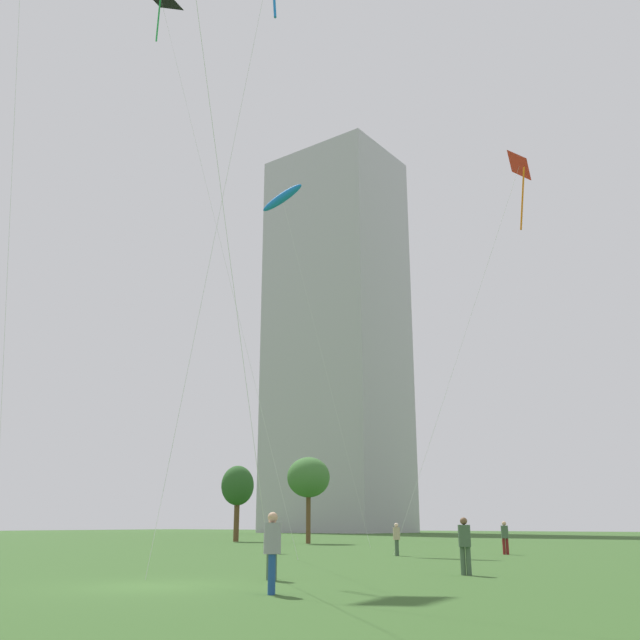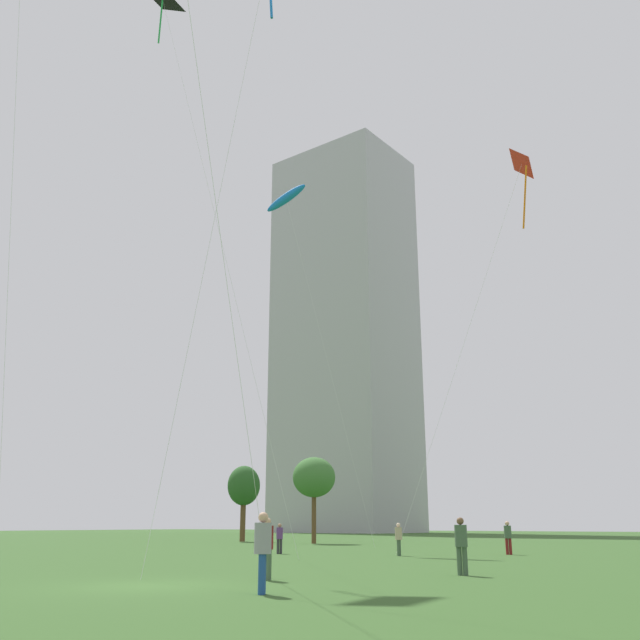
# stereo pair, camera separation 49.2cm
# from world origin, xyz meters

# --- Properties ---
(ground) EXTENTS (280.00, 280.00, 0.00)m
(ground) POSITION_xyz_m (0.00, 0.00, 0.00)
(ground) COLOR #335623
(person_standing_1) EXTENTS (0.38, 0.38, 1.73)m
(person_standing_1) POSITION_xyz_m (5.07, 8.14, 1.00)
(person_standing_1) COLOR #3F593F
(person_standing_1) RESTS_ON ground
(person_standing_2) EXTENTS (0.34, 0.34, 1.55)m
(person_standing_2) POSITION_xyz_m (-9.53, 17.59, 0.89)
(person_standing_2) COLOR #2D2D33
(person_standing_2) RESTS_ON ground
(person_standing_3) EXTENTS (0.35, 0.35, 1.58)m
(person_standing_3) POSITION_xyz_m (-3.14, 19.08, 0.91)
(person_standing_3) COLOR #3F593F
(person_standing_3) RESTS_ON ground
(person_standing_4) EXTENTS (0.40, 0.40, 1.80)m
(person_standing_4) POSITION_xyz_m (3.81, -0.10, 1.04)
(person_standing_4) COLOR #1E478C
(person_standing_4) RESTS_ON ground
(person_standing_5) EXTENTS (0.37, 0.37, 1.66)m
(person_standing_5) POSITION_xyz_m (0.82, 23.59, 0.96)
(person_standing_5) COLOR maroon
(person_standing_5) RESTS_ON ground
(person_standing_6) EXTENTS (0.38, 0.38, 1.71)m
(person_standing_6) POSITION_xyz_m (1.25, 3.20, 0.99)
(person_standing_6) COLOR #3F593F
(person_standing_6) RESTS_ON ground
(kite_flying_1) EXTENTS (8.05, 3.85, 21.96)m
(kite_flying_1) POSITION_xyz_m (3.46, 22.82, 20.71)
(kite_flying_1) COLOR silver
(kite_flying_1) RESTS_ON ground
(kite_flying_3) EXTENTS (7.35, 3.69, 26.69)m
(kite_flying_3) POSITION_xyz_m (-15.88, 25.88, 25.75)
(kite_flying_3) COLOR silver
(kite_flying_3) RESTS_ON ground
(kite_flying_5) EXTENTS (11.12, 3.09, 34.23)m
(kite_flying_5) POSITION_xyz_m (-14.68, 11.40, 33.19)
(kite_flying_5) COLOR silver
(kite_flying_5) RESTS_ON ground
(park_tree_0) EXTENTS (3.52, 3.52, 6.85)m
(park_tree_0) POSITION_xyz_m (-19.61, 34.97, 5.18)
(park_tree_0) COLOR brown
(park_tree_0) RESTS_ON ground
(park_tree_1) EXTENTS (2.95, 2.95, 6.65)m
(park_tree_1) POSITION_xyz_m (-28.59, 36.59, 4.80)
(park_tree_1) COLOR brown
(park_tree_1) RESTS_ON ground
(distant_highrise_0) EXTENTS (24.11, 19.19, 73.44)m
(distant_highrise_0) POSITION_xyz_m (-56.49, 97.29, 36.72)
(distant_highrise_0) COLOR #A8A8AD
(distant_highrise_0) RESTS_ON ground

